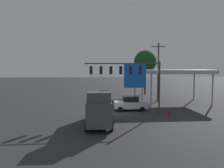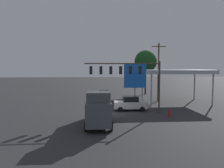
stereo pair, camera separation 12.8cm
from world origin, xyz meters
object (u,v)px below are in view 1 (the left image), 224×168
Objects in this scene: utility_pole at (158,71)px; hatchback_crossing at (104,96)px; traffic_signal_assembly at (126,73)px; street_tree at (145,62)px; price_sign at (135,77)px; fire_hydrant at (169,114)px; sedan_far at (130,103)px; delivery_truck at (99,108)px.

utility_pole reaches higher than hatchback_crossing.
street_tree is at bearing -109.88° from traffic_signal_assembly.
price_sign reaches higher than fire_hydrant.
street_tree is at bearing -107.95° from price_sign.
fire_hydrant is (2.23, 21.69, -6.55)m from street_tree.
traffic_signal_assembly is at bearing 16.92° from hatchback_crossing.
fire_hydrant is (-7.08, 12.00, -0.51)m from hatchback_crossing.
fire_hydrant is (-4.74, 2.41, -4.66)m from traffic_signal_assembly.
sedan_far is 19.34m from street_tree.
sedan_far is at bearing 150.04° from delivery_truck.
traffic_signal_assembly is 10.71× the size of fire_hydrant.
traffic_signal_assembly is 0.96× the size of utility_pole.
traffic_signal_assembly is 1.49× the size of price_sign.
utility_pole is 2.21× the size of sedan_far.
delivery_truck is 7.79× the size of fire_hydrant.
sedan_far is (-0.90, -1.94, -4.14)m from traffic_signal_assembly.
price_sign is (-1.67, -2.92, -0.64)m from traffic_signal_assembly.
utility_pole is at bearing -100.20° from fire_hydrant.
price_sign is at bearing 51.46° from utility_pole.
price_sign is (5.21, 6.54, -0.76)m from utility_pole.
street_tree is at bearing -107.45° from sedan_far.
utility_pole is at bearing 146.26° from delivery_truck.
price_sign is 1.62× the size of hatchback_crossing.
utility_pole is 1.56× the size of price_sign.
delivery_truck is at bearing -1.18° from hatchback_crossing.
price_sign reaches higher than delivery_truck.
sedan_far is at bearing 51.58° from price_sign.
hatchback_crossing is at bearing 46.16° from street_tree.
hatchback_crossing reaches higher than sedan_far.
price_sign is 3.72m from sedan_far.
street_tree is 10.68× the size of fire_hydrant.
price_sign is at bearing 149.14° from delivery_truck.
hatchback_crossing is 13.94m from fire_hydrant.
hatchback_crossing is at bearing -59.47° from fire_hydrant.
street_tree is (-10.45, -24.49, 5.29)m from delivery_truck.
sedan_far reaches higher than fire_hydrant.
traffic_signal_assembly is 3.42m from price_sign.
hatchback_crossing reaches higher than fire_hydrant.
hatchback_crossing is at bearing 177.08° from delivery_truck.
price_sign is 7.35m from fire_hydrant.
utility_pole reaches higher than fire_hydrant.
utility_pole is at bearing -128.54° from price_sign.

